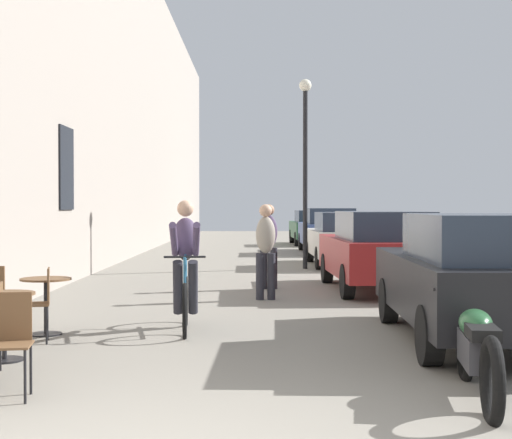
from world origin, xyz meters
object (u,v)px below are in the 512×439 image
object	(u,v)px
cafe_table_mid	(7,311)
pedestrian_near	(268,246)
parked_car_fourth	(331,230)
parked_car_second	(382,250)
parked_car_fifth	(315,227)
cafe_chair_near_toward_wall	(12,337)
parked_motorcycle	(480,350)
pedestrian_mid	(271,241)
parked_car_third	(346,238)
cafe_table_far	(48,294)
cyclist_on_bicycle	(188,268)
street_lamp	(308,149)
parked_car_nearest	(479,276)
cafe_chair_far_toward_street	(42,299)

from	to	relation	value
cafe_table_mid	pedestrian_near	distance (m)	5.93
pedestrian_near	parked_car_fourth	size ratio (longest dim) A/B	0.38
parked_car_second	parked_car_fifth	bearing A→B (deg)	89.98
cafe_chair_near_toward_wall	parked_motorcycle	world-z (taller)	cafe_chair_near_toward_wall
pedestrian_mid	parked_car_third	xyz separation A→B (m)	(2.12, 5.75, -0.18)
cafe_table_mid	parked_car_fifth	world-z (taller)	parked_car_fifth
cafe_chair_near_toward_wall	cafe_table_far	distance (m)	3.20
cafe_table_mid	cafe_chair_near_toward_wall	bearing A→B (deg)	-70.23
parked_car_third	parked_car_fifth	xyz separation A→B (m)	(0.00, 11.19, -0.01)
cyclist_on_bicycle	parked_car_fourth	bearing A→B (deg)	78.12
cyclist_on_bicycle	parked_motorcycle	distance (m)	4.58
parked_car_fifth	parked_motorcycle	world-z (taller)	parked_car_fifth
street_lamp	parked_car_nearest	xyz separation A→B (m)	(1.35, -10.70, -2.31)
pedestrian_near	parked_car_fifth	size ratio (longest dim) A/B	0.41
cafe_table_mid	cafe_table_far	distance (m)	1.61
parked_car_second	parked_car_third	world-z (taller)	parked_car_second
parked_car_fourth	parked_car_fifth	bearing A→B (deg)	91.29
parked_car_fifth	pedestrian_near	bearing A→B (deg)	-96.73
street_lamp	parked_car_fifth	world-z (taller)	street_lamp
parked_car_fourth	street_lamp	bearing A→B (deg)	-100.48
cafe_table_far	parked_motorcycle	bearing A→B (deg)	-34.75
cafe_chair_far_toward_street	cyclist_on_bicycle	bearing A→B (deg)	30.18
cafe_chair_far_toward_street	parked_car_nearest	xyz separation A→B (m)	(5.22, -0.04, 0.28)
parked_car_nearest	parked_car_third	xyz separation A→B (m)	(-0.26, 11.63, -0.04)
cafe_chair_far_toward_street	pedestrian_mid	xyz separation A→B (m)	(2.84, 5.85, 0.42)
parked_car_nearest	parked_car_third	world-z (taller)	parked_car_nearest
cafe_chair_near_toward_wall	parked_car_fifth	distance (m)	25.79
parked_car_fourth	parked_motorcycle	size ratio (longest dim) A/B	2.03
cafe_chair_far_toward_street	pedestrian_near	world-z (taller)	pedestrian_near
parked_car_fifth	parked_motorcycle	xyz separation A→B (m)	(-0.48, -25.40, -0.34)
cafe_table_far	street_lamp	xyz separation A→B (m)	(3.94, 10.13, 2.59)
cafe_table_mid	parked_car_fourth	world-z (taller)	parked_car_fourth
cafe_chair_far_toward_street	parked_car_nearest	bearing A→B (deg)	-0.43
parked_car_third	parked_car_nearest	bearing A→B (deg)	-88.71
cafe_table_far	cyclist_on_bicycle	world-z (taller)	cyclist_on_bicycle
street_lamp	parked_car_third	distance (m)	2.75
cyclist_on_bicycle	parked_car_second	size ratio (longest dim) A/B	0.40
cafe_chair_near_toward_wall	parked_motorcycle	size ratio (longest dim) A/B	0.42
cafe_chair_near_toward_wall	parked_car_fifth	world-z (taller)	parked_car_fifth
cafe_table_mid	parked_car_nearest	bearing A→B (deg)	11.11
cafe_table_mid	parked_car_third	distance (m)	13.63
parked_car_second	parked_car_fourth	xyz separation A→B (m)	(0.13, 11.72, 0.01)
cafe_chair_near_toward_wall	cyclist_on_bicycle	world-z (taller)	cyclist_on_bicycle
cafe_chair_near_toward_wall	pedestrian_mid	xyz separation A→B (m)	(2.35, 8.46, 0.42)
cafe_chair_far_toward_street	parked_car_second	world-z (taller)	parked_car_second
cafe_table_far	pedestrian_mid	world-z (taller)	pedestrian_mid
pedestrian_mid	parked_motorcycle	bearing A→B (deg)	-79.03
cafe_table_far	pedestrian_mid	size ratio (longest dim) A/B	0.43
cafe_chair_near_toward_wall	cafe_table_mid	distance (m)	1.64
cyclist_on_bicycle	street_lamp	size ratio (longest dim) A/B	0.36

